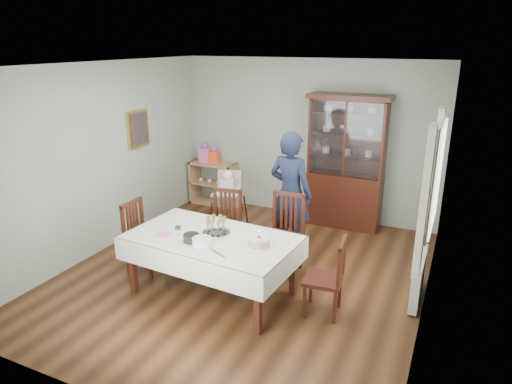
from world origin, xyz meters
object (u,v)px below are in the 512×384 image
Objects in this scene: champagne_tray at (216,229)px; birthday_cake at (259,242)px; dining_table at (213,265)px; chair_far_right at (283,250)px; high_chair at (229,213)px; chair_far_left at (224,239)px; chair_end_right at (324,291)px; chair_end_left at (146,251)px; woman at (290,194)px; gift_bag_orange at (214,155)px; gift_bag_pink at (205,154)px; sideboard at (214,183)px; china_cabinet at (346,160)px.

champagne_tray reaches higher than birthday_cake.
dining_table is 6.16× the size of champagne_tray.
chair_far_right is at bearing 54.65° from champagne_tray.
high_chair is at bearing 150.63° from chair_far_right.
chair_end_right is at bearing -32.71° from chair_far_left.
woman is at bearing -48.79° from chair_end_left.
high_chair is 3.37× the size of gift_bag_orange.
chair_far_left reaches higher than chair_end_right.
chair_end_right is 2.49× the size of gift_bag_pink.
woman is 1.50m from birthday_cake.
chair_end_left reaches higher than birthday_cake.
gift_bag_pink is (-0.16, -0.02, 0.56)m from sideboard.
china_cabinet is 2.89m from champagne_tray.
dining_table is 3.06m from china_cabinet.
sideboard is 2.53m from woman.
chair_far_right is at bearing -65.33° from chair_end_left.
gift_bag_pink is at bearing 117.86° from chair_far_left.
china_cabinet is 6.59× the size of gift_bag_orange.
dining_table is 7.23× the size of birthday_cake.
birthday_cake is (2.24, -2.87, 0.41)m from sideboard.
champagne_tray is 1.02× the size of gift_bag_orange.
china_cabinet is 2.37× the size of chair_end_right.
china_cabinet is 1.21× the size of woman.
high_chair is (-1.15, 0.63, 0.12)m from chair_far_right.
chair_far_left is 2.66× the size of gift_bag_pink.
woman is at bearing -150.91° from chair_end_right.
birthday_cake is (0.62, -0.11, -0.01)m from champagne_tray.
chair_end_right is 1.72m from woman.
gift_bag_pink is (-3.14, 2.68, 0.69)m from chair_end_right.
birthday_cake is 0.78× the size of gift_bag_pink.
china_cabinet is 2.42× the size of sideboard.
gift_bag_pink is (-2.66, 0.00, -0.16)m from china_cabinet.
woman is 2.61m from gift_bag_pink.
dining_table is 1.97× the size of chair_far_right.
high_chair is (-1.94, 1.36, 0.16)m from chair_end_right.
birthday_cake is at bearing -52.01° from sideboard.
chair_end_right is 0.51× the size of woman.
birthday_cake is at bearing -94.54° from chair_end_left.
china_cabinet is 2.43m from chair_far_left.
gift_bag_orange reaches higher than dining_table.
gift_bag_pink reaches higher than chair_far_left.
gift_bag_pink is at bearing 180.00° from gift_bag_orange.
chair_far_left is 1.14m from woman.
birthday_cake is at bearing -87.29° from chair_far_right.
gift_bag_orange reaches higher than chair_end_right.
chair_far_left is at bearing -122.27° from china_cabinet.
chair_far_right is 3.20× the size of gift_bag_orange.
dining_table is 2.31× the size of sideboard.
gift_bag_pink is at bearing -136.43° from chair_end_right.
woman is at bearing -34.08° from gift_bag_orange.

